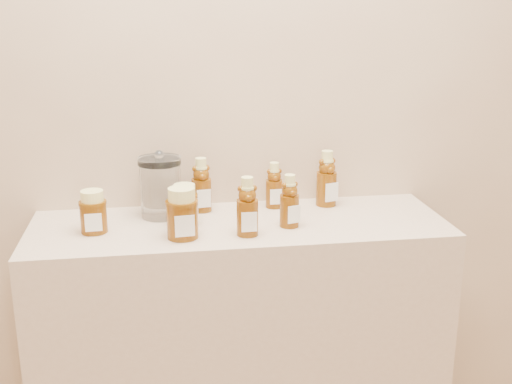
{
  "coord_description": "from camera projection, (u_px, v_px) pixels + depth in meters",
  "views": [
    {
      "loc": [
        -0.22,
        -0.18,
        1.52
      ],
      "look_at": [
        0.04,
        1.52,
        1.0
      ],
      "focal_mm": 45.0,
      "sensor_mm": 36.0,
      "label": 1
    }
  ],
  "objects": [
    {
      "name": "bear_bottle_back_left",
      "position": [
        201.0,
        181.0,
        1.93
      ],
      "size": [
        0.07,
        0.07,
        0.19
      ],
      "primitive_type": null,
      "rotation": [
        0.0,
        0.0,
        0.15
      ],
      "color": "#582B06",
      "rests_on": "display_table"
    },
    {
      "name": "glass_canister",
      "position": [
        160.0,
        185.0,
        1.88
      ],
      "size": [
        0.16,
        0.16,
        0.2
      ],
      "primitive_type": null,
      "rotation": [
        0.0,
        0.0,
        -0.3
      ],
      "color": "white",
      "rests_on": "display_table"
    },
    {
      "name": "honey_jar_left",
      "position": [
        93.0,
        212.0,
        1.76
      ],
      "size": [
        0.08,
        0.08,
        0.12
      ],
      "primitive_type": null,
      "rotation": [
        0.0,
        0.0,
        0.06
      ],
      "color": "#582B06",
      "rests_on": "display_table"
    },
    {
      "name": "honey_jar_back",
      "position": [
        185.0,
        205.0,
        1.82
      ],
      "size": [
        0.1,
        0.1,
        0.12
      ],
      "primitive_type": null,
      "rotation": [
        0.0,
        0.0,
        0.43
      ],
      "color": "#582B06",
      "rests_on": "display_table"
    },
    {
      "name": "bear_bottle_front_left",
      "position": [
        247.0,
        203.0,
        1.73
      ],
      "size": [
        0.06,
        0.06,
        0.19
      ],
      "primitive_type": null,
      "rotation": [
        0.0,
        0.0,
        0.03
      ],
      "color": "#582B06",
      "rests_on": "display_table"
    },
    {
      "name": "bear_bottle_back_right",
      "position": [
        327.0,
        175.0,
        1.98
      ],
      "size": [
        0.08,
        0.08,
        0.2
      ],
      "primitive_type": null,
      "rotation": [
        0.0,
        0.0,
        0.29
      ],
      "color": "#582B06",
      "rests_on": "display_table"
    },
    {
      "name": "display_table",
      "position": [
        241.0,
        360.0,
        1.98
      ],
      "size": [
        1.2,
        0.4,
        0.9
      ],
      "primitive_type": "cube",
      "color": "tan",
      "rests_on": "ground"
    },
    {
      "name": "bear_bottle_front_right",
      "position": [
        290.0,
        197.0,
        1.8
      ],
      "size": [
        0.07,
        0.07,
        0.17
      ],
      "primitive_type": null,
      "rotation": [
        0.0,
        0.0,
        0.29
      ],
      "color": "#582B06",
      "rests_on": "display_table"
    },
    {
      "name": "bear_bottle_back_mid",
      "position": [
        274.0,
        182.0,
        1.97
      ],
      "size": [
        0.06,
        0.06,
        0.16
      ],
      "primitive_type": null,
      "rotation": [
        0.0,
        0.0,
        0.04
      ],
      "color": "#582B06",
      "rests_on": "display_table"
    },
    {
      "name": "wall_back",
      "position": [
        230.0,
        59.0,
        1.91
      ],
      "size": [
        3.5,
        0.02,
        2.7
      ],
      "primitive_type": "cube",
      "color": "tan",
      "rests_on": "ground"
    },
    {
      "name": "honey_jar_front",
      "position": [
        182.0,
        213.0,
        1.72
      ],
      "size": [
        0.1,
        0.1,
        0.14
      ],
      "primitive_type": null,
      "rotation": [
        0.0,
        0.0,
        0.11
      ],
      "color": "#582B06",
      "rests_on": "display_table"
    }
  ]
}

